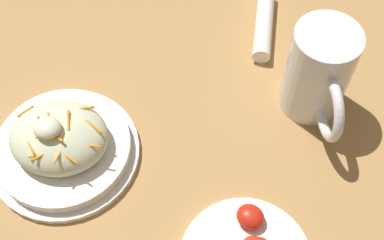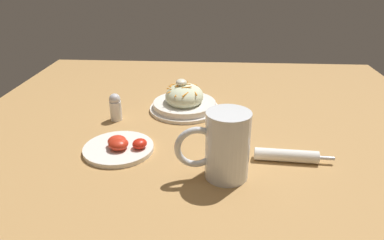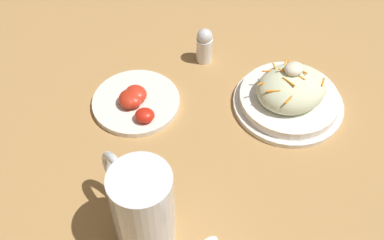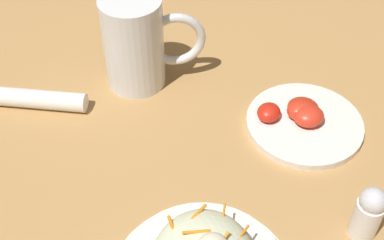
# 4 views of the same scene
# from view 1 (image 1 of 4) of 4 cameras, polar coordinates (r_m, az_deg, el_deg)

# --- Properties ---
(ground_plane) EXTENTS (1.43, 1.43, 0.00)m
(ground_plane) POSITION_cam_1_polar(r_m,az_deg,el_deg) (0.82, -2.77, -0.02)
(ground_plane) COLOR #B2844C
(salad_plate) EXTENTS (0.22, 0.22, 0.10)m
(salad_plate) POSITION_cam_1_polar(r_m,az_deg,el_deg) (0.78, -13.91, -2.49)
(salad_plate) COLOR white
(salad_plate) RESTS_ON ground_plane
(beer_mug) EXTENTS (0.10, 0.16, 0.15)m
(beer_mug) POSITION_cam_1_polar(r_m,az_deg,el_deg) (0.80, 13.43, 4.76)
(beer_mug) COLOR white
(beer_mug) RESTS_ON ground_plane
(napkin_roll) EXTENTS (0.04, 0.19, 0.03)m
(napkin_roll) POSITION_cam_1_polar(r_m,az_deg,el_deg) (0.93, 7.79, 10.36)
(napkin_roll) COLOR white
(napkin_roll) RESTS_ON ground_plane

